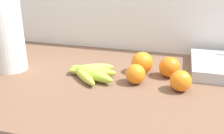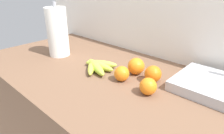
{
  "view_description": "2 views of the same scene",
  "coord_description": "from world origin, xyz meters",
  "px_view_note": "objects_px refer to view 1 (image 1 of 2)",
  "views": [
    {
      "loc": [
        0.02,
        -0.8,
        1.32
      ],
      "look_at": [
        -0.21,
        0.03,
        0.97
      ],
      "focal_mm": 41.37,
      "sensor_mm": 36.0,
      "label": 1
    },
    {
      "loc": [
        0.37,
        -0.6,
        1.35
      ],
      "look_at": [
        -0.19,
        0.01,
        0.98
      ],
      "focal_mm": 31.1,
      "sensor_mm": 36.0,
      "label": 2
    }
  ],
  "objects_px": {
    "orange_center": "(135,75)",
    "orange_front": "(169,67)",
    "orange_right": "(181,81)",
    "orange_back_right": "(142,63)",
    "paper_towel_roll": "(7,34)",
    "banana_bunch": "(90,72)"
  },
  "relations": [
    {
      "from": "orange_back_right",
      "to": "orange_center",
      "type": "relative_size",
      "value": 1.17
    },
    {
      "from": "orange_center",
      "to": "orange_front",
      "type": "bearing_deg",
      "value": 40.37
    },
    {
      "from": "orange_center",
      "to": "paper_towel_roll",
      "type": "bearing_deg",
      "value": 179.43
    },
    {
      "from": "orange_right",
      "to": "orange_front",
      "type": "relative_size",
      "value": 0.92
    },
    {
      "from": "banana_bunch",
      "to": "paper_towel_roll",
      "type": "bearing_deg",
      "value": -178.67
    },
    {
      "from": "orange_right",
      "to": "paper_towel_roll",
      "type": "height_order",
      "value": "paper_towel_roll"
    },
    {
      "from": "banana_bunch",
      "to": "paper_towel_roll",
      "type": "relative_size",
      "value": 0.64
    },
    {
      "from": "banana_bunch",
      "to": "orange_front",
      "type": "height_order",
      "value": "orange_front"
    },
    {
      "from": "paper_towel_roll",
      "to": "orange_right",
      "type": "bearing_deg",
      "value": -1.51
    },
    {
      "from": "orange_center",
      "to": "orange_right",
      "type": "bearing_deg",
      "value": -4.58
    },
    {
      "from": "banana_bunch",
      "to": "orange_front",
      "type": "xyz_separation_m",
      "value": [
        0.28,
        0.08,
        0.02
      ]
    },
    {
      "from": "orange_back_right",
      "to": "orange_right",
      "type": "distance_m",
      "value": 0.19
    },
    {
      "from": "banana_bunch",
      "to": "orange_center",
      "type": "distance_m",
      "value": 0.17
    },
    {
      "from": "banana_bunch",
      "to": "paper_towel_roll",
      "type": "xyz_separation_m",
      "value": [
        -0.32,
        -0.01,
        0.12
      ]
    },
    {
      "from": "banana_bunch",
      "to": "orange_back_right",
      "type": "height_order",
      "value": "orange_back_right"
    },
    {
      "from": "paper_towel_roll",
      "to": "orange_center",
      "type": "bearing_deg",
      "value": -0.57
    },
    {
      "from": "paper_towel_roll",
      "to": "orange_front",
      "type": "bearing_deg",
      "value": 8.25
    },
    {
      "from": "orange_center",
      "to": "paper_towel_roll",
      "type": "xyz_separation_m",
      "value": [
        -0.49,
        0.0,
        0.11
      ]
    },
    {
      "from": "banana_bunch",
      "to": "orange_right",
      "type": "xyz_separation_m",
      "value": [
        0.32,
        -0.02,
        0.02
      ]
    },
    {
      "from": "orange_center",
      "to": "orange_front",
      "type": "distance_m",
      "value": 0.14
    },
    {
      "from": "orange_right",
      "to": "paper_towel_roll",
      "type": "xyz_separation_m",
      "value": [
        -0.64,
        0.02,
        0.11
      ]
    },
    {
      "from": "orange_back_right",
      "to": "orange_center",
      "type": "height_order",
      "value": "orange_back_right"
    }
  ]
}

